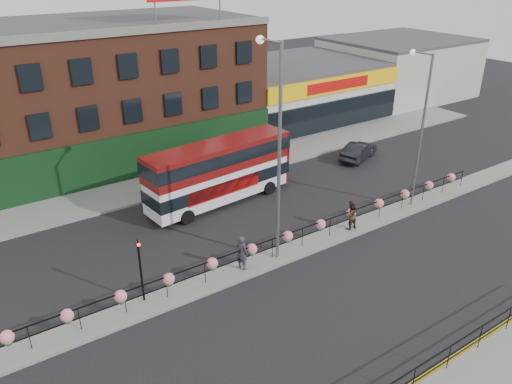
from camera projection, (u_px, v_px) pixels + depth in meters
ground at (287, 254)px, 26.82m from camera, size 120.00×120.00×0.00m
north_pavement at (186, 178)px, 35.76m from camera, size 60.00×4.00×0.15m
median at (287, 253)px, 26.79m from camera, size 60.00×1.60×0.15m
yellow_line_inner at (437, 364)px, 19.57m from camera, size 60.00×0.10×0.01m
yellow_line_outer at (441, 367)px, 19.44m from camera, size 60.00×0.10×0.01m
brick_building at (86, 93)px, 37.51m from camera, size 25.00×12.21×10.30m
supermarket at (295, 90)px, 48.66m from camera, size 15.00×12.25×5.30m
warehouse_east at (398, 67)px, 55.98m from camera, size 14.50×12.00×6.30m
median_railing at (288, 237)px, 26.37m from camera, size 30.04×0.56×1.23m
south_railing at (415, 374)px, 17.85m from camera, size 20.04×0.05×1.12m
double_decker_bus at (220, 167)px, 31.42m from camera, size 10.14×3.30×4.03m
car at (359, 151)px, 38.98m from camera, size 4.16×5.04×1.35m
pedestrian_a at (242, 252)px, 24.92m from camera, size 0.93×0.83×1.87m
pedestrian_b at (350, 215)px, 28.62m from camera, size 0.97×0.81×1.78m
lamp_column_west at (276, 137)px, 23.69m from camera, size 0.40×1.94×11.07m
lamp_column_east at (420, 119)px, 29.56m from camera, size 0.34×1.66×9.47m
traffic_light_median at (139, 257)px, 22.01m from camera, size 0.15×0.28×3.65m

